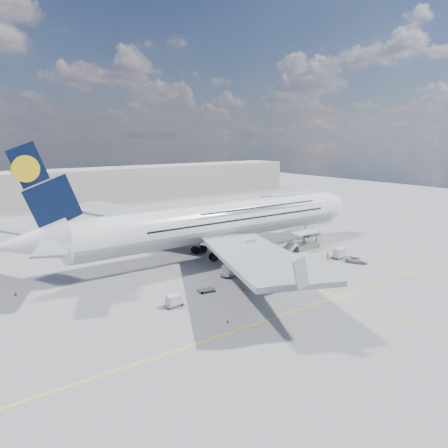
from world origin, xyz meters
TOP-DOWN VIEW (x-y plane):
  - ground at (0.00, 0.00)m, footprint 300.00×300.00m
  - taxi_line_main at (0.00, 0.00)m, footprint 0.25×220.00m
  - taxi_line_cross at (0.00, -20.00)m, footprint 120.00×0.25m
  - taxi_line_diag at (14.00, 10.00)m, footprint 14.16×99.06m
  - airliner at (0.26, 10.00)m, footprint 77.26×79.15m
  - jet_bridge at (29.81, 20.94)m, footprint 18.80×12.10m
  - cargo_loader at (16.82, 2.89)m, footprint 8.53×3.20m
  - terminal at (0.00, 95.00)m, footprint 180.00×16.00m
  - tree_line at (40.00, 140.00)m, footprint 160.00×6.00m
  - dolly_row_a at (-21.73, -8.67)m, footprint 2.79×1.73m
  - dolly_row_b at (-7.05, -2.57)m, footprint 3.71×2.58m
  - dolly_row_c at (-3.65, -7.54)m, footprint 3.02×1.67m
  - dolly_back at (-14.66, -6.36)m, footprint 2.89×1.93m
  - dolly_nose_far at (17.03, -6.44)m, footprint 3.28×1.92m
  - dolly_nose_near at (2.32, -6.78)m, footprint 3.63×2.66m
  - baggage_tug at (-5.83, -9.70)m, footprint 3.19×2.06m
  - catering_truck_inner at (-8.31, 32.36)m, footprint 6.54×2.75m
  - catering_truck_outer at (-20.59, 47.71)m, footprint 7.21×5.46m
  - service_van at (17.12, -10.46)m, footprint 3.55×4.79m
  - crew_nose at (20.18, 5.95)m, footprint 0.65×0.64m
  - crew_loader at (14.27, -5.94)m, footprint 0.99×0.92m
  - crew_wing at (-5.67, -3.66)m, footprint 0.57×1.07m
  - crew_van at (21.78, 3.71)m, footprint 0.96×1.07m
  - crew_tug at (-2.31, -8.87)m, footprint 1.30×1.02m
  - cone_nose at (35.36, 16.97)m, footprint 0.47×0.47m
  - cone_wing_left_inner at (-2.77, 19.67)m, footprint 0.40×0.40m
  - cone_wing_left_outer at (-11.84, 31.39)m, footprint 0.39×0.39m
  - cone_wing_right_inner at (-9.56, -9.43)m, footprint 0.42×0.42m
  - cone_wing_right_outer at (-18.85, -17.51)m, footprint 0.39×0.39m
  - cone_tail at (-38.75, 9.40)m, footprint 0.50×0.50m

SIDE VIEW (x-z plane):
  - ground at x=0.00m, z-range 0.00..0.00m
  - taxi_line_main at x=0.00m, z-range 0.00..0.01m
  - taxi_line_cross at x=0.00m, z-range 0.00..0.01m
  - taxi_line_diag at x=14.00m, z-range 0.00..0.01m
  - cone_wing_left_outer at x=-11.84m, z-range -0.01..0.48m
  - cone_wing_right_outer at x=-18.85m, z-range -0.01..0.49m
  - cone_wing_left_inner at x=-2.77m, z-range -0.01..0.50m
  - cone_wing_right_inner at x=-9.56m, z-range -0.01..0.52m
  - cone_nose at x=35.36m, z-range -0.01..0.58m
  - dolly_back at x=-14.66m, z-range 0.11..0.50m
  - cone_tail at x=-38.75m, z-range -0.01..0.63m
  - dolly_nose_near at x=2.32m, z-range 0.13..0.61m
  - service_van at x=17.12m, z-range 0.00..1.21m
  - crew_nose at x=20.18m, z-range 0.00..1.52m
  - baggage_tug at x=-5.83m, z-range -0.11..1.73m
  - crew_loader at x=14.27m, z-range 0.00..1.64m
  - crew_wing at x=-5.67m, z-range 0.00..1.73m
  - crew_tug at x=-2.31m, z-range 0.00..1.77m
  - dolly_row_a at x=-21.73m, z-range 0.06..1.73m
  - crew_van at x=21.78m, z-range 0.00..1.83m
  - dolly_row_c at x=-3.65m, z-range 0.07..1.96m
  - dolly_nose_far at x=17.03m, z-range 0.08..2.08m
  - dolly_row_b at x=-7.05m, z-range 0.08..2.22m
  - cargo_loader at x=16.82m, z-range -0.59..3.09m
  - catering_truck_inner at x=-8.31m, z-range -0.11..3.75m
  - catering_truck_outer at x=-20.59m, z-range -0.14..3.82m
  - tree_line at x=40.00m, z-range 0.00..8.00m
  - terminal at x=0.00m, z-range 0.00..12.00m
  - jet_bridge at x=29.81m, z-range 2.60..11.10m
  - airliner at x=0.26m, z-range -4.98..18.72m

